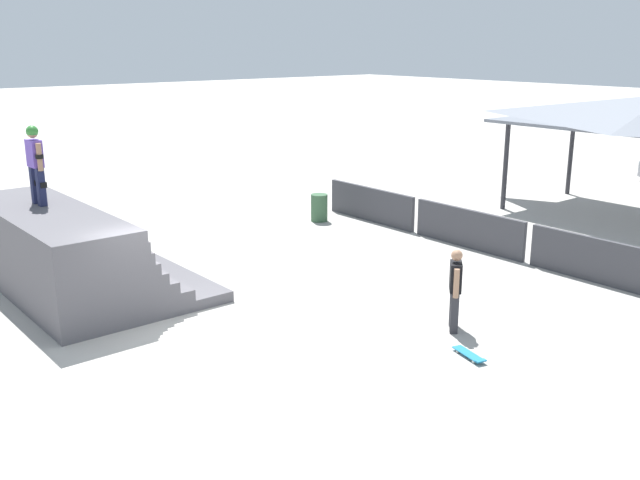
{
  "coord_description": "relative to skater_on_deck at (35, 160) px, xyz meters",
  "views": [
    {
      "loc": [
        11.6,
        -6.08,
        5.42
      ],
      "look_at": [
        -0.51,
        3.85,
        1.05
      ],
      "focal_mm": 40.0,
      "sensor_mm": 36.0,
      "label": 1
    }
  ],
  "objects": [
    {
      "name": "ground_plane",
      "position": [
        4.38,
        1.07,
        -2.92
      ],
      "size": [
        160.0,
        160.0,
        0.0
      ],
      "primitive_type": "plane",
      "color": "#ADA8A0"
    },
    {
      "name": "quarter_pipe_ramp",
      "position": [
        0.68,
        0.25,
        -2.09
      ],
      "size": [
        5.88,
        3.74,
        1.91
      ],
      "color": "#565459",
      "rests_on": "ground"
    },
    {
      "name": "skater_on_deck",
      "position": [
        0.0,
        0.0,
        0.0
      ],
      "size": [
        0.75,
        0.26,
        1.76
      ],
      "rotation": [
        0.0,
        0.0,
        0.03
      ],
      "color": "#1E2347",
      "rests_on": "quarter_pipe_ramp"
    },
    {
      "name": "skateboard_on_deck",
      "position": [
        -0.58,
        0.15,
        -0.95
      ],
      "size": [
        0.86,
        0.4,
        0.09
      ],
      "rotation": [
        0.0,
        0.0,
        -0.25
      ],
      "color": "blue",
      "rests_on": "quarter_pipe_ramp"
    },
    {
      "name": "bystander_walking",
      "position": [
        7.63,
        5.21,
        -2.02
      ],
      "size": [
        0.52,
        0.54,
        1.62
      ],
      "rotation": [
        0.0,
        0.0,
        2.33
      ],
      "color": "#2D2D33",
      "rests_on": "ground"
    },
    {
      "name": "skateboard_on_ground",
      "position": [
        8.68,
        4.42,
        -2.86
      ],
      "size": [
        0.79,
        0.38,
        0.09
      ],
      "rotation": [
        0.0,
        0.0,
        6.04
      ],
      "color": "silver",
      "rests_on": "ground"
    },
    {
      "name": "barrier_fence",
      "position": [
        4.08,
        9.96,
        -2.4
      ],
      "size": [
        11.33,
        0.12,
        1.05
      ],
      "color": "#3D3D42",
      "rests_on": "ground"
    },
    {
      "name": "trash_bin",
      "position": [
        -0.78,
        8.7,
        -2.5
      ],
      "size": [
        0.52,
        0.52,
        0.85
      ],
      "primitive_type": "cylinder",
      "color": "#385B3D",
      "rests_on": "ground"
    }
  ]
}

